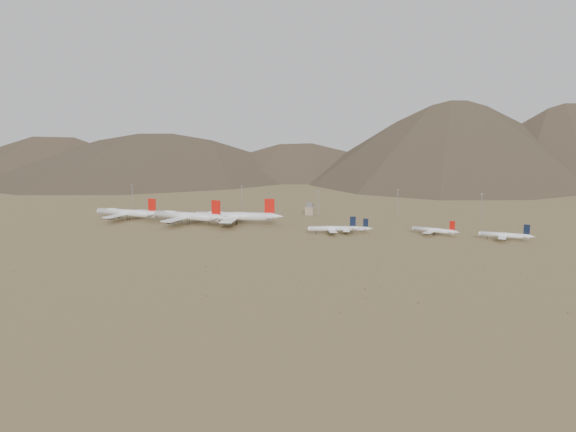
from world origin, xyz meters
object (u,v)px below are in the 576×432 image
(widebody_east, at_px, (235,216))
(narrowbody_b, at_px, (349,228))
(widebody_west, at_px, (127,213))
(control_tower, at_px, (310,210))
(narrowbody_a, at_px, (334,228))
(widebody_centre, at_px, (187,216))

(widebody_east, distance_m, narrowbody_b, 103.76)
(widebody_west, xyz_separation_m, control_tower, (152.09, 85.61, -2.13))
(widebody_west, distance_m, control_tower, 174.54)
(widebody_west, height_order, narrowbody_a, widebody_west)
(widebody_west, relative_size, narrowbody_a, 1.75)
(widebody_west, xyz_separation_m, widebody_east, (105.98, 5.34, 0.79))
(widebody_east, xyz_separation_m, narrowbody_a, (92.26, -17.61, -3.61))
(widebody_east, xyz_separation_m, narrowbody_b, (103.24, -9.53, -4.25))
(widebody_centre, xyz_separation_m, control_tower, (87.63, 90.88, -2.69))
(widebody_centre, xyz_separation_m, narrowbody_a, (133.79, -7.01, -3.38))
(narrowbody_a, relative_size, control_tower, 3.46)
(control_tower, bearing_deg, widebody_west, -150.62)
(narrowbody_a, height_order, control_tower, narrowbody_a)
(narrowbody_b, bearing_deg, widebody_west, 169.76)
(widebody_east, relative_size, control_tower, 6.65)
(narrowbody_b, relative_size, control_tower, 3.09)
(widebody_centre, relative_size, control_tower, 6.51)
(widebody_west, height_order, control_tower, widebody_west)
(widebody_west, bearing_deg, widebody_east, 6.56)
(narrowbody_a, bearing_deg, widebody_centre, 157.69)
(widebody_centre, xyz_separation_m, widebody_east, (41.53, 10.60, 0.23))
(widebody_centre, distance_m, control_tower, 126.27)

